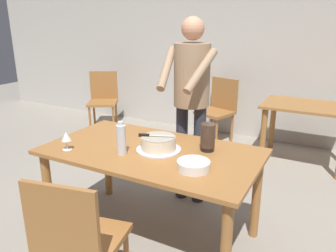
% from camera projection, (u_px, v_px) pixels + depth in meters
% --- Properties ---
extents(ground_plane, '(14.00, 14.00, 0.00)m').
position_uv_depth(ground_plane, '(153.00, 234.00, 2.74)').
color(ground_plane, gray).
extents(back_wall, '(10.00, 0.12, 2.70)m').
position_uv_depth(back_wall, '(252.00, 45.00, 4.68)').
color(back_wall, '#BCB7AD').
rests_on(back_wall, ground_plane).
extents(main_dining_table, '(1.62, 0.90, 0.75)m').
position_uv_depth(main_dining_table, '(151.00, 163.00, 2.54)').
color(main_dining_table, '#9E6633').
rests_on(main_dining_table, ground_plane).
extents(cake_on_platter, '(0.34, 0.34, 0.11)m').
position_uv_depth(cake_on_platter, '(159.00, 144.00, 2.48)').
color(cake_on_platter, silver).
rests_on(cake_on_platter, main_dining_table).
extents(cake_knife, '(0.26, 0.12, 0.02)m').
position_uv_depth(cake_knife, '(149.00, 135.00, 2.47)').
color(cake_knife, silver).
rests_on(cake_knife, cake_on_platter).
extents(plate_stack, '(0.22, 0.22, 0.06)m').
position_uv_depth(plate_stack, '(193.00, 165.00, 2.17)').
color(plate_stack, white).
rests_on(plate_stack, main_dining_table).
extents(wine_glass_near, '(0.08, 0.08, 0.14)m').
position_uv_depth(wine_glass_near, '(66.00, 137.00, 2.48)').
color(wine_glass_near, silver).
rests_on(wine_glass_near, main_dining_table).
extents(water_bottle, '(0.07, 0.07, 0.25)m').
position_uv_depth(water_bottle, '(121.00, 139.00, 2.40)').
color(water_bottle, silver).
rests_on(water_bottle, main_dining_table).
extents(hurricane_lamp, '(0.11, 0.11, 0.21)m').
position_uv_depth(hurricane_lamp, '(208.00, 137.00, 2.46)').
color(hurricane_lamp, black).
rests_on(hurricane_lamp, main_dining_table).
extents(person_cutting_cake, '(0.47, 0.55, 1.72)m').
position_uv_depth(person_cutting_cake, '(191.00, 92.00, 2.95)').
color(person_cutting_cake, '#2D2D38').
rests_on(person_cutting_cake, ground_plane).
extents(chair_near_side, '(0.52, 0.52, 0.90)m').
position_uv_depth(chair_near_side, '(77.00, 239.00, 1.90)').
color(chair_near_side, '#9E6633').
rests_on(chair_near_side, ground_plane).
extents(background_table, '(1.00, 0.70, 0.74)m').
position_uv_depth(background_table, '(306.00, 118.00, 3.93)').
color(background_table, '#9E6633').
rests_on(background_table, ground_plane).
extents(background_chair_0, '(0.55, 0.55, 0.90)m').
position_uv_depth(background_chair_0, '(218.00, 108.00, 4.73)').
color(background_chair_0, '#9E6633').
rests_on(background_chair_0, ground_plane).
extents(background_chair_1, '(0.60, 0.60, 0.90)m').
position_uv_depth(background_chair_1, '(103.00, 98.00, 5.32)').
color(background_chair_1, '#9E6633').
rests_on(background_chair_1, ground_plane).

